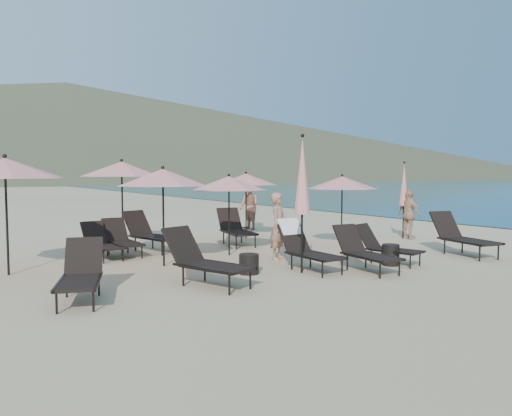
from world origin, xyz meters
TOP-DOWN VIEW (x-y plane):
  - ground at (0.00, 0.00)m, footprint 800.00×800.00m
  - volcanic_headland at (71.37, 302.62)m, footprint 690.00×690.00m
  - lounger_0 at (-5.71, 0.22)m, footprint 1.15×1.76m
  - lounger_1 at (-3.53, 0.07)m, footprint 1.23×1.93m
  - lounger_2 at (-1.03, 0.25)m, footprint 0.65×1.70m
  - lounger_3 at (-0.08, -0.54)m, footprint 0.74×1.66m
  - lounger_4 at (0.97, -0.17)m, footprint 0.93×1.61m
  - lounger_5 at (3.45, -0.42)m, footprint 1.06×1.94m
  - lounger_6 at (-4.29, 4.03)m, footprint 0.72×1.55m
  - lounger_7 at (-3.74, 4.22)m, footprint 0.63×1.58m
  - lounger_8 at (-2.86, 4.53)m, footprint 1.16×1.92m
  - lounger_9 at (-0.35, 4.32)m, footprint 1.01×1.87m
  - umbrella_open_0 at (-3.41, 2.30)m, footprint 2.07×2.07m
  - umbrella_open_1 at (-1.47, 2.76)m, footprint 1.90×1.90m
  - umbrella_open_2 at (1.77, 2.16)m, footprint 1.89×1.89m
  - umbrella_open_3 at (-3.25, 5.62)m, footprint 2.29×2.29m
  - umbrella_open_4 at (0.65, 5.36)m, footprint 1.96×1.96m
  - umbrella_open_5 at (-6.44, 3.08)m, footprint 2.27×2.27m
  - umbrella_closed_0 at (-1.33, 0.01)m, footprint 0.33×0.33m
  - umbrella_closed_1 at (4.77, 2.58)m, footprint 0.28×0.28m
  - side_table_0 at (-2.29, 0.53)m, footprint 0.41×0.41m
  - side_table_1 at (0.88, -0.40)m, footprint 0.39×0.39m
  - beachgoer_a at (-0.79, 1.58)m, footprint 0.70×0.65m
  - beachgoer_b at (1.94, 7.25)m, footprint 0.67×0.84m
  - beachgoer_c at (4.79, 2.36)m, footprint 0.45×0.93m

SIDE VIEW (x-z plane):
  - ground at x=0.00m, z-range 0.00..0.00m
  - side_table_0 at x=-2.29m, z-range 0.00..0.41m
  - side_table_1 at x=0.88m, z-range 0.00..0.47m
  - lounger_6 at x=-4.29m, z-range -0.03..0.83m
  - lounger_4 at x=0.97m, z-range -0.03..0.84m
  - lounger_7 at x=-3.74m, z-range -0.03..0.87m
  - lounger_3 at x=-0.08m, z-range -0.03..0.90m
  - lounger_0 at x=-5.71m, z-range -0.03..0.91m
  - lounger_9 at x=-0.35m, z-range -0.03..0.99m
  - lounger_1 at x=-3.53m, z-range -0.03..1.00m
  - lounger_8 at x=-2.86m, z-range -0.03..1.01m
  - lounger_5 at x=3.45m, z-range -0.03..1.03m
  - lounger_2 at x=-1.03m, z-range -0.02..1.03m
  - beachgoer_c at x=4.79m, z-range 0.00..1.55m
  - beachgoer_a at x=-0.79m, z-range 0.00..1.60m
  - beachgoer_b at x=1.94m, z-range 0.00..1.71m
  - umbrella_closed_1 at x=4.77m, z-range 0.48..2.90m
  - umbrella_open_2 at x=1.77m, z-range 0.78..2.82m
  - umbrella_open_1 at x=-1.47m, z-range 0.79..2.84m
  - umbrella_open_4 at x=0.65m, z-range 0.81..2.93m
  - umbrella_open_0 at x=-3.41m, z-range 0.85..3.08m
  - umbrella_closed_0 at x=-1.33m, z-range 0.56..3.42m
  - umbrella_open_5 at x=-6.44m, z-range 0.94..3.38m
  - umbrella_open_3 at x=-3.25m, z-range 0.94..3.41m
  - volcanic_headland at x=71.37m, z-range -1.01..53.99m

